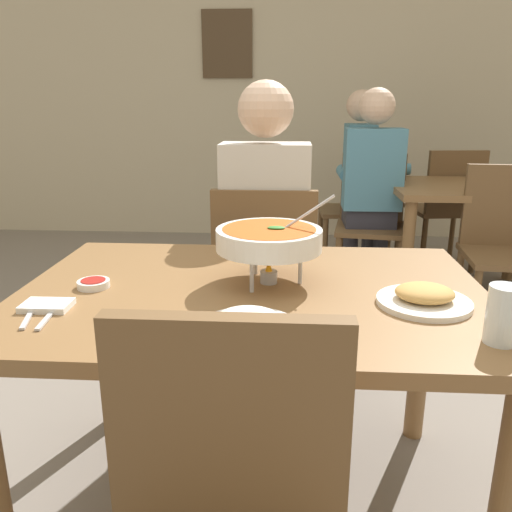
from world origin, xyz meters
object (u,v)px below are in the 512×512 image
object	(u,v)px
chair_bg_left	(371,214)
patron_bg_left	(371,180)
appetizer_plate	(424,298)
curry_bowl	(269,240)
dining_table_far	(469,205)
chair_diner_main	(265,276)
sauce_dish	(93,283)
patron_bg_middle	(364,169)
chair_bg_middle	(362,201)
chair_bg_corner	(448,203)
chair_bg_window	(505,239)
drink_glass	(502,318)
rice_plate	(248,325)
dining_table_main	(253,322)
diner_main	(266,221)

from	to	relation	value
chair_bg_left	patron_bg_left	xyz separation A→B (m)	(-0.02, -0.06, 0.24)
appetizer_plate	patron_bg_left	distance (m)	2.08
patron_bg_left	chair_bg_left	bearing A→B (deg)	69.27
curry_bowl	dining_table_far	world-z (taller)	curry_bowl
chair_diner_main	sauce_dish	world-z (taller)	chair_diner_main
chair_bg_left	patron_bg_middle	xyz separation A→B (m)	(-0.00, 0.48, 0.24)
chair_bg_middle	chair_bg_corner	size ratio (longest dim) A/B	1.00
curry_bowl	patron_bg_left	xyz separation A→B (m)	(0.57, 1.93, -0.11)
chair_bg_corner	chair_bg_window	world-z (taller)	same
drink_glass	sauce_dish	bearing A→B (deg)	164.30
chair_bg_left	rice_plate	bearing A→B (deg)	-105.13
chair_bg_middle	dining_table_main	bearing A→B (deg)	-104.26
chair_diner_main	dining_table_far	distance (m)	1.73
appetizer_plate	dining_table_far	xyz separation A→B (m)	(0.79, 2.03, -0.15)
dining_table_main	dining_table_far	size ratio (longest dim) A/B	1.30
chair_bg_middle	patron_bg_middle	distance (m)	0.24
curry_bowl	chair_bg_left	size ratio (longest dim) A/B	0.37
chair_bg_middle	chair_bg_left	bearing A→B (deg)	-90.08
appetizer_plate	chair_bg_left	bearing A→B (deg)	84.83
chair_diner_main	diner_main	distance (m)	0.24
curry_bowl	drink_glass	distance (m)	0.63
diner_main	rice_plate	world-z (taller)	diner_main
diner_main	appetizer_plate	bearing A→B (deg)	-62.47
drink_glass	patron_bg_middle	world-z (taller)	patron_bg_middle
chair_bg_left	sauce_dish	bearing A→B (deg)	-117.85
drink_glass	chair_bg_corner	bearing A→B (deg)	75.84
curry_bowl	patron_bg_middle	size ratio (longest dim) A/B	0.25
curry_bowl	chair_bg_middle	size ratio (longest dim) A/B	0.37
patron_bg_left	drink_glass	bearing A→B (deg)	-91.48
patron_bg_left	patron_bg_middle	size ratio (longest dim) A/B	1.00
sauce_dish	curry_bowl	bearing A→B (deg)	8.14
curry_bowl	drink_glass	size ratio (longest dim) A/B	2.56
curry_bowl	chair_bg_corner	size ratio (longest dim) A/B	0.37
chair_bg_window	patron_bg_middle	bearing A→B (deg)	120.12
patron_bg_middle	diner_main	bearing A→B (deg)	-110.04
curry_bowl	chair_bg_window	xyz separation A→B (m)	(1.23, 1.39, -0.35)
patron_bg_middle	curry_bowl	bearing A→B (deg)	-103.58
dining_table_main	chair_bg_window	world-z (taller)	chair_bg_window
diner_main	chair_bg_middle	distance (m)	1.89
diner_main	patron_bg_middle	distance (m)	1.87
dining_table_main	drink_glass	world-z (taller)	drink_glass
diner_main	dining_table_main	bearing A→B (deg)	-90.00
chair_bg_corner	patron_bg_middle	xyz separation A→B (m)	(-0.62, 0.04, 0.24)
dining_table_main	sauce_dish	bearing A→B (deg)	-177.50
appetizer_plate	chair_bg_left	distance (m)	2.16
dining_table_main	chair_bg_corner	world-z (taller)	chair_bg_corner
curry_bowl	chair_bg_left	world-z (taller)	curry_bowl
chair_diner_main	drink_glass	distance (m)	1.21
rice_plate	appetizer_plate	distance (m)	0.48
chair_bg_middle	diner_main	bearing A→B (deg)	-110.06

